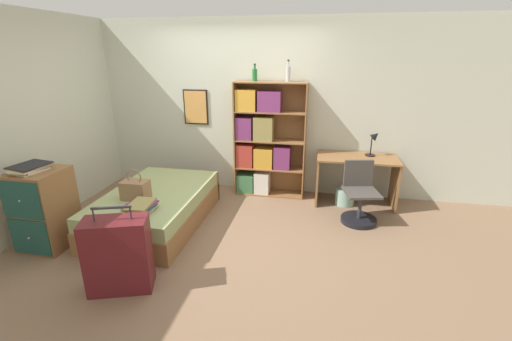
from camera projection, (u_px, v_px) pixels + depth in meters
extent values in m
plane|color=#84664C|center=(215.00, 229.00, 4.32)|extent=(14.00, 14.00, 0.00)
cube|color=beige|center=(241.00, 108.00, 5.26)|extent=(10.00, 0.06, 2.60)
cube|color=black|center=(196.00, 107.00, 5.36)|extent=(0.39, 0.02, 0.54)
cube|color=#DB994C|center=(196.00, 107.00, 5.35)|extent=(0.35, 0.01, 0.50)
cube|color=beige|center=(43.00, 120.00, 4.30)|extent=(0.06, 10.00, 2.60)
cube|color=olive|center=(157.00, 214.00, 4.42)|extent=(1.14, 1.80, 0.27)
cube|color=#9EAD70|center=(155.00, 198.00, 4.35)|extent=(1.11, 1.77, 0.17)
cube|color=olive|center=(183.00, 183.00, 5.21)|extent=(1.14, 0.04, 0.44)
cube|color=#93704C|center=(135.00, 190.00, 4.08)|extent=(0.31, 0.20, 0.23)
torus|color=#93704C|center=(134.00, 177.00, 4.02)|extent=(0.19, 0.02, 0.19)
cube|color=#99894C|center=(143.00, 211.00, 3.78)|extent=(0.25, 0.32, 0.01)
cube|color=beige|center=(142.00, 210.00, 3.78)|extent=(0.25, 0.32, 0.01)
cube|color=gold|center=(141.00, 209.00, 3.77)|extent=(0.27, 0.31, 0.01)
cube|color=#334C84|center=(141.00, 208.00, 3.75)|extent=(0.24, 0.32, 0.02)
cube|color=#427A4C|center=(140.00, 206.00, 3.77)|extent=(0.29, 0.35, 0.02)
cube|color=#7A336B|center=(140.00, 204.00, 3.76)|extent=(0.33, 0.35, 0.02)
cube|color=#99894C|center=(141.00, 204.00, 3.73)|extent=(0.25, 0.36, 0.02)
cube|color=#5B191E|center=(118.00, 255.00, 3.12)|extent=(0.63, 0.44, 0.72)
cylinder|color=#2D2D33|center=(93.00, 215.00, 2.97)|extent=(0.01, 0.01, 0.12)
cylinder|color=#2D2D33|center=(131.00, 213.00, 3.01)|extent=(0.01, 0.01, 0.12)
cube|color=#2D2D33|center=(111.00, 208.00, 2.97)|extent=(0.33, 0.13, 0.02)
cube|color=olive|center=(44.00, 209.00, 3.83)|extent=(0.51, 0.52, 0.91)
cube|color=#1E4C42|center=(30.00, 238.00, 3.65)|extent=(0.47, 0.01, 0.41)
sphere|color=#B2A893|center=(29.00, 238.00, 3.64)|extent=(0.02, 0.02, 0.02)
cube|color=#1E4C42|center=(20.00, 201.00, 3.51)|extent=(0.47, 0.01, 0.41)
sphere|color=#B2A893|center=(19.00, 201.00, 3.50)|extent=(0.02, 0.02, 0.02)
cube|color=beige|center=(30.00, 171.00, 3.64)|extent=(0.29, 0.34, 0.02)
cube|color=beige|center=(29.00, 169.00, 3.65)|extent=(0.26, 0.31, 0.02)
cube|color=beige|center=(29.00, 168.00, 3.63)|extent=(0.23, 0.36, 0.02)
cube|color=gold|center=(28.00, 167.00, 3.62)|extent=(0.23, 0.31, 0.01)
cube|color=#232328|center=(29.00, 165.00, 3.64)|extent=(0.35, 0.39, 0.01)
cube|color=olive|center=(236.00, 139.00, 5.22)|extent=(0.02, 0.32, 1.72)
cube|color=olive|center=(305.00, 142.00, 5.03)|extent=(0.02, 0.32, 1.72)
cube|color=olive|center=(272.00, 138.00, 5.27)|extent=(1.06, 0.01, 1.72)
cube|color=olive|center=(269.00, 193.00, 5.40)|extent=(1.02, 0.32, 0.02)
cube|color=olive|center=(270.00, 167.00, 5.27)|extent=(1.02, 0.32, 0.02)
cube|color=olive|center=(270.00, 140.00, 5.12)|extent=(1.02, 0.32, 0.02)
cube|color=olive|center=(270.00, 112.00, 4.98)|extent=(1.02, 0.32, 0.02)
cube|color=olive|center=(271.00, 82.00, 4.85)|extent=(1.02, 0.32, 0.02)
cube|color=#427A4C|center=(246.00, 182.00, 5.41)|extent=(0.26, 0.24, 0.28)
cube|color=silver|center=(262.00, 182.00, 5.35)|extent=(0.23, 0.24, 0.34)
cube|color=#B2382D|center=(246.00, 155.00, 5.26)|extent=(0.25, 0.24, 0.35)
cube|color=gold|center=(264.00, 157.00, 5.21)|extent=(0.28, 0.24, 0.30)
cube|color=#7A336B|center=(282.00, 157.00, 5.16)|extent=(0.24, 0.24, 0.34)
cube|color=#7A336B|center=(245.00, 128.00, 5.12)|extent=(0.24, 0.24, 0.33)
cube|color=#99894C|center=(264.00, 128.00, 5.07)|extent=(0.28, 0.24, 0.35)
cube|color=gold|center=(247.00, 100.00, 4.98)|extent=(0.30, 0.24, 0.31)
cube|color=#7A336B|center=(270.00, 101.00, 4.92)|extent=(0.33, 0.24, 0.29)
cylinder|color=#1E6B2D|center=(255.00, 75.00, 4.88)|extent=(0.07, 0.07, 0.17)
cylinder|color=#1E6B2D|center=(255.00, 67.00, 4.85)|extent=(0.03, 0.03, 0.05)
cylinder|color=#232328|center=(255.00, 64.00, 4.83)|extent=(0.03, 0.03, 0.02)
cylinder|color=#B7BCC1|center=(288.00, 74.00, 4.80)|extent=(0.07, 0.07, 0.21)
cylinder|color=#B7BCC1|center=(288.00, 64.00, 4.76)|extent=(0.03, 0.03, 0.07)
cylinder|color=#232328|center=(288.00, 60.00, 4.74)|extent=(0.03, 0.03, 0.02)
cube|color=olive|center=(358.00, 158.00, 4.82)|extent=(1.12, 0.58, 0.02)
cube|color=olive|center=(317.00, 179.00, 5.04)|extent=(0.03, 0.54, 0.69)
cube|color=olive|center=(394.00, 184.00, 4.84)|extent=(0.03, 0.54, 0.69)
cylinder|color=black|center=(370.00, 155.00, 4.88)|extent=(0.14, 0.14, 0.02)
cylinder|color=black|center=(371.00, 146.00, 4.83)|extent=(0.02, 0.02, 0.25)
cone|color=black|center=(375.00, 136.00, 4.77)|extent=(0.15, 0.12, 0.15)
cylinder|color=black|center=(358.00, 220.00, 4.48)|extent=(0.46, 0.46, 0.06)
cylinder|color=#333338|center=(360.00, 208.00, 4.42)|extent=(0.05, 0.05, 0.41)
cube|color=#47423D|center=(361.00, 192.00, 4.35)|extent=(0.50, 0.50, 0.03)
cube|color=#47423D|center=(358.00, 173.00, 4.47)|extent=(0.37, 0.12, 0.36)
cylinder|color=#99C1B2|center=(345.00, 196.00, 4.99)|extent=(0.27, 0.27, 0.24)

